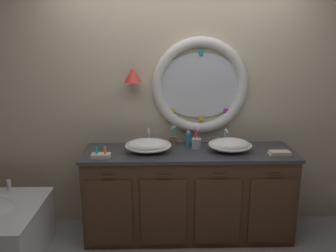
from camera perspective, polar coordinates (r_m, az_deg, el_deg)
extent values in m
plane|color=gray|center=(3.44, 2.05, -19.41)|extent=(14.00, 14.00, 0.00)
cube|color=beige|center=(3.51, 1.66, 4.27)|extent=(6.40, 0.08, 2.60)
ellipsoid|color=silver|center=(3.45, 5.33, 6.63)|extent=(0.85, 0.02, 0.65)
torus|color=silver|center=(3.44, 5.34, 6.62)|extent=(0.95, 0.10, 0.95)
cube|color=red|center=(3.51, 12.30, 6.22)|extent=(0.05, 0.01, 0.05)
cube|color=silver|center=(3.47, 10.99, 9.82)|extent=(0.05, 0.01, 0.05)
cube|color=teal|center=(3.41, 5.50, 11.98)|extent=(0.05, 0.01, 0.05)
cube|color=silver|center=(3.39, 0.24, 10.39)|extent=(0.05, 0.01, 0.05)
cube|color=red|center=(3.42, -1.80, 6.28)|extent=(0.05, 0.01, 0.05)
cube|color=yellow|center=(3.46, 0.69, 2.57)|extent=(0.05, 0.01, 0.05)
cube|color=yellow|center=(3.50, 5.54, 1.35)|extent=(0.04, 0.01, 0.04)
cube|color=purple|center=(3.52, 9.55, 2.46)|extent=(0.05, 0.01, 0.05)
cylinder|color=#4C3823|center=(3.39, -5.81, 8.82)|extent=(0.02, 0.09, 0.02)
cone|color=red|center=(3.34, -5.87, 8.40)|extent=(0.17, 0.17, 0.14)
cube|color=brown|center=(3.47, 3.36, -11.15)|extent=(1.97, 0.57, 0.84)
cube|color=#38383D|center=(3.31, 3.46, -4.36)|extent=(2.01, 0.60, 0.03)
cube|color=#38383D|center=(3.59, 3.08, -4.11)|extent=(1.97, 0.02, 0.11)
cube|color=brown|center=(3.25, -9.71, -14.03)|extent=(0.41, 0.02, 0.64)
cylinder|color=#422D1E|center=(3.09, -10.02, -8.24)|extent=(0.10, 0.01, 0.01)
cube|color=brown|center=(3.22, -0.72, -14.12)|extent=(0.41, 0.02, 0.64)
cylinder|color=#422D1E|center=(3.05, -0.74, -8.27)|extent=(0.10, 0.01, 0.01)
cube|color=brown|center=(3.26, 8.23, -13.88)|extent=(0.41, 0.02, 0.64)
cylinder|color=#422D1E|center=(3.10, 8.50, -8.10)|extent=(0.10, 0.01, 0.01)
cube|color=brown|center=(3.38, 16.74, -13.34)|extent=(0.41, 0.02, 0.64)
cylinder|color=#422D1E|center=(3.22, 17.26, -7.74)|extent=(0.10, 0.01, 0.01)
cylinder|color=silver|center=(3.63, -24.78, -8.86)|extent=(0.04, 0.04, 0.11)
ellipsoid|color=white|center=(3.25, -3.29, -3.24)|extent=(0.42, 0.29, 0.13)
torus|color=white|center=(3.25, -3.29, -3.18)|extent=(0.44, 0.44, 0.02)
cylinder|color=silver|center=(3.25, -3.29, -3.18)|extent=(0.03, 0.03, 0.01)
ellipsoid|color=white|center=(3.31, 10.21, -3.12)|extent=(0.39, 0.29, 0.13)
torus|color=white|center=(3.31, 10.21, -3.06)|extent=(0.41, 0.41, 0.02)
cylinder|color=silver|center=(3.31, 10.21, -3.06)|extent=(0.03, 0.03, 0.01)
cylinder|color=silver|center=(3.49, -3.16, -2.94)|extent=(0.05, 0.05, 0.02)
cylinder|color=silver|center=(3.47, -3.18, -1.65)|extent=(0.02, 0.02, 0.14)
sphere|color=silver|center=(3.45, -3.19, -0.50)|extent=(0.03, 0.03, 0.03)
cylinder|color=silver|center=(3.40, -3.22, -0.74)|extent=(0.02, 0.11, 0.02)
cylinder|color=silver|center=(3.49, -4.67, -2.63)|extent=(0.04, 0.04, 0.06)
cylinder|color=silver|center=(3.48, -1.65, -2.62)|extent=(0.04, 0.04, 0.06)
cube|color=silver|center=(3.48, -4.68, -2.09)|extent=(0.05, 0.01, 0.01)
cube|color=silver|center=(3.47, -1.66, -2.08)|extent=(0.05, 0.01, 0.01)
cylinder|color=silver|center=(3.55, 9.42, -2.81)|extent=(0.05, 0.05, 0.02)
cylinder|color=silver|center=(3.53, 9.47, -1.65)|extent=(0.02, 0.02, 0.13)
sphere|color=silver|center=(3.52, 9.51, -0.64)|extent=(0.03, 0.03, 0.03)
cylinder|color=silver|center=(3.46, 9.69, -0.89)|extent=(0.02, 0.12, 0.02)
cylinder|color=silver|center=(3.53, 8.17, -2.52)|extent=(0.04, 0.04, 0.06)
cylinder|color=silver|center=(3.56, 10.68, -2.48)|extent=(0.04, 0.04, 0.06)
cube|color=silver|center=(3.52, 8.19, -1.99)|extent=(0.05, 0.01, 0.01)
cube|color=silver|center=(3.55, 10.70, -1.96)|extent=(0.05, 0.01, 0.01)
cylinder|color=#996647|center=(3.46, 0.81, -2.46)|extent=(0.08, 0.08, 0.09)
torus|color=#996647|center=(3.45, 0.82, -1.72)|extent=(0.08, 0.08, 0.01)
cylinder|color=#19ADB2|center=(3.44, 1.16, -1.67)|extent=(0.02, 0.02, 0.17)
cube|color=white|center=(3.42, 1.17, -0.14)|extent=(0.02, 0.02, 0.02)
cylinder|color=#19ADB2|center=(3.46, 0.70, -1.73)|extent=(0.01, 0.03, 0.15)
cube|color=white|center=(3.44, 0.71, -0.35)|extent=(0.02, 0.01, 0.02)
cylinder|color=green|center=(3.44, 0.78, -1.72)|extent=(0.01, 0.02, 0.17)
cube|color=white|center=(3.41, 0.78, -0.20)|extent=(0.02, 0.02, 0.02)
cylinder|color=silver|center=(3.38, 4.70, -2.90)|extent=(0.09, 0.09, 0.10)
torus|color=silver|center=(3.36, 4.71, -2.12)|extent=(0.09, 0.09, 0.01)
cylinder|color=#E0383D|center=(3.36, 5.03, -2.08)|extent=(0.03, 0.02, 0.17)
cube|color=white|center=(3.33, 5.07, -0.46)|extent=(0.02, 0.02, 0.02)
cylinder|color=#E0383D|center=(3.38, 4.49, -1.89)|extent=(0.03, 0.01, 0.18)
cube|color=white|center=(3.35, 4.53, -0.21)|extent=(0.02, 0.02, 0.02)
cylinder|color=pink|center=(3.34, 4.63, -2.07)|extent=(0.03, 0.03, 0.18)
cube|color=white|center=(3.31, 4.66, -0.35)|extent=(0.02, 0.02, 0.03)
cylinder|color=#388EBC|center=(3.47, 3.35, -2.18)|extent=(0.06, 0.06, 0.12)
cylinder|color=silver|center=(3.45, 3.37, -1.03)|extent=(0.03, 0.03, 0.02)
cylinder|color=silver|center=(3.42, 3.40, -0.88)|extent=(0.01, 0.04, 0.01)
cube|color=beige|center=(3.34, 17.94, -4.44)|extent=(0.20, 0.10, 0.02)
cube|color=beige|center=(3.33, 17.97, -4.13)|extent=(0.18, 0.10, 0.02)
cube|color=beige|center=(3.15, -11.01, -4.88)|extent=(0.17, 0.09, 0.04)
cylinder|color=#19ADB2|center=(3.14, -11.74, -3.95)|extent=(0.02, 0.02, 0.06)
cylinder|color=orange|center=(3.13, -10.37, -3.95)|extent=(0.02, 0.02, 0.07)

